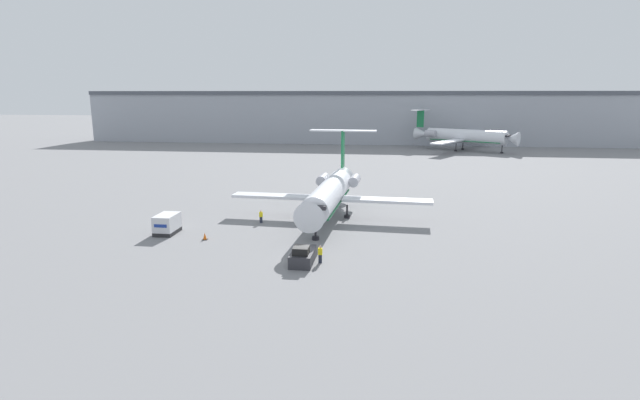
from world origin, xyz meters
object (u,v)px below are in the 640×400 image
luggage_cart (167,224)px  worker_near_tug (320,254)px  traffic_cone_left (205,236)px  airplane_parked_far_left (463,136)px  airplane_main (330,193)px  pushback_tug (303,256)px  worker_by_wing (261,216)px

luggage_cart → worker_near_tug: (18.83, -7.81, -0.23)m
traffic_cone_left → airplane_parked_far_left: airplane_parked_far_left is taller
airplane_main → traffic_cone_left: size_ratio=32.42×
pushback_tug → airplane_parked_far_left: (28.93, 99.52, 3.38)m
pushback_tug → luggage_cart: size_ratio=1.28×
traffic_cone_left → pushback_tug: bearing=-27.3°
worker_by_wing → traffic_cone_left: worker_by_wing is taller
airplane_main → pushback_tug: (-0.65, -17.35, -2.74)m
pushback_tug → worker_by_wing: (-7.62, 14.07, 0.13)m
luggage_cart → traffic_cone_left: 5.52m
pushback_tug → luggage_cart: luggage_cart is taller
pushback_tug → worker_near_tug: 1.68m
airplane_main → traffic_cone_left: bearing=-138.6°
worker_near_tug → airplane_parked_far_left: airplane_parked_far_left is taller
luggage_cart → airplane_parked_far_left: 102.52m
traffic_cone_left → airplane_main: bearing=41.4°
airplane_main → luggage_cart: (-17.82, -9.35, -2.32)m
airplane_main → pushback_tug: bearing=-92.2°
worker_by_wing → traffic_cone_left: size_ratio=2.02×
luggage_cart → airplane_parked_far_left: (46.10, 91.52, 2.96)m
worker_near_tug → worker_by_wing: (-9.28, 13.89, -0.06)m
worker_near_tug → worker_by_wing: bearing=123.7°
worker_near_tug → traffic_cone_left: bearing=156.3°
pushback_tug → worker_near_tug: size_ratio=2.58×
airplane_main → traffic_cone_left: airplane_main is taller
airplane_main → traffic_cone_left: 17.16m
worker_near_tug → luggage_cart: bearing=157.5°
luggage_cart → traffic_cone_left: luggage_cart is taller
airplane_main → worker_near_tug: (1.00, -17.16, -2.55)m
traffic_cone_left → worker_by_wing: bearing=60.9°
pushback_tug → airplane_parked_far_left: 103.70m
airplane_main → worker_by_wing: (-8.28, -3.28, -2.60)m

